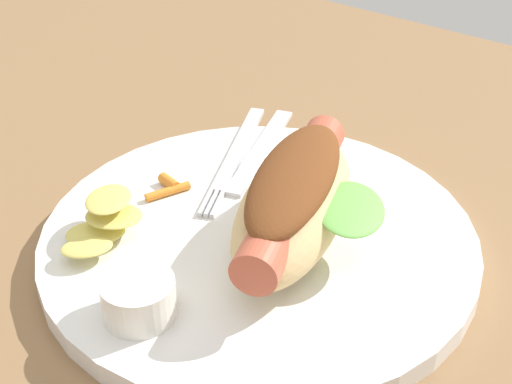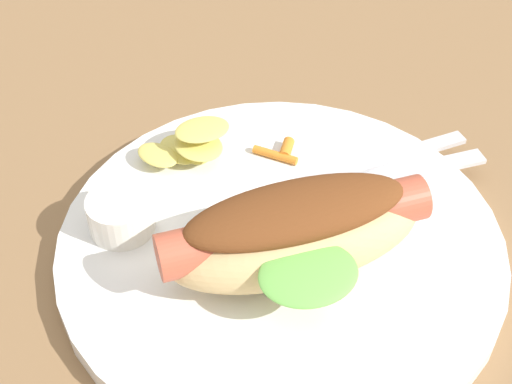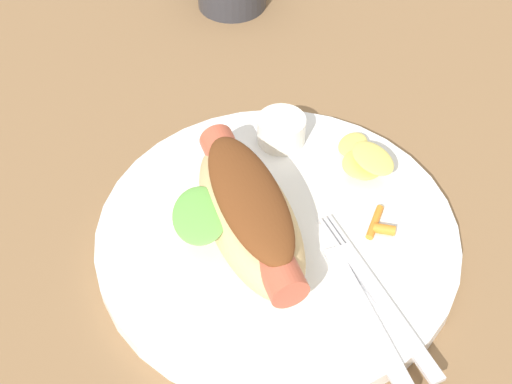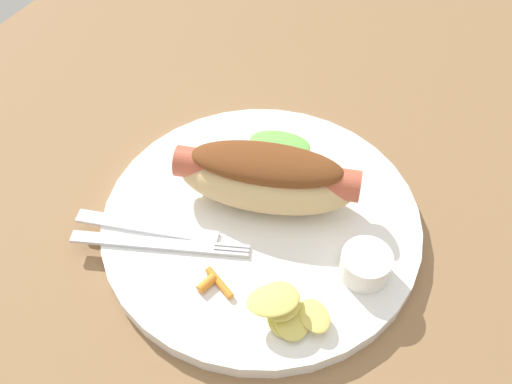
% 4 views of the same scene
% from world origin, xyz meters
% --- Properties ---
extents(ground_plane, '(1.20, 0.90, 0.02)m').
position_xyz_m(ground_plane, '(0.00, 0.00, -0.01)').
color(ground_plane, olive).
extents(plate, '(0.30, 0.30, 0.02)m').
position_xyz_m(plate, '(-0.01, 0.01, 0.01)').
color(plate, white).
rests_on(plate, ground_plane).
extents(hot_dog, '(0.13, 0.18, 0.06)m').
position_xyz_m(hot_dog, '(-0.03, 0.01, 0.05)').
color(hot_dog, '#DBB77A').
rests_on(hot_dog, plate).
extents(sauce_ramekin, '(0.05, 0.05, 0.03)m').
position_xyz_m(sauce_ramekin, '(-0.00, 0.12, 0.03)').
color(sauce_ramekin, white).
rests_on(sauce_ramekin, plate).
extents(fork, '(0.08, 0.16, 0.00)m').
position_xyz_m(fork, '(0.07, -0.05, 0.02)').
color(fork, silver).
rests_on(fork, plate).
extents(knife, '(0.06, 0.13, 0.00)m').
position_xyz_m(knife, '(0.06, -0.07, 0.02)').
color(knife, silver).
rests_on(knife, plate).
extents(chips_pile, '(0.06, 0.08, 0.03)m').
position_xyz_m(chips_pile, '(0.07, 0.08, 0.03)').
color(chips_pile, '#D8CA61').
rests_on(chips_pile, plate).
extents(carrot_garnish, '(0.03, 0.03, 0.01)m').
position_xyz_m(carrot_garnish, '(0.08, 0.01, 0.02)').
color(carrot_garnish, orange).
rests_on(carrot_garnish, plate).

